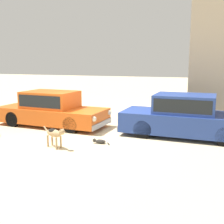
{
  "coord_description": "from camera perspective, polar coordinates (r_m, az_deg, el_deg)",
  "views": [
    {
      "loc": [
        4.36,
        -8.91,
        2.65
      ],
      "look_at": [
        0.94,
        0.2,
        0.9
      ],
      "focal_mm": 44.87,
      "sensor_mm": 36.0,
      "label": 1
    }
  ],
  "objects": [
    {
      "name": "ground_plane",
      "position": [
        10.27,
        -5.31,
        -4.81
      ],
      "size": [
        80.0,
        80.0,
        0.0
      ],
      "primitive_type": "plane",
      "color": "#CCB78E"
    },
    {
      "name": "parked_sedan_nearest",
      "position": [
        11.98,
        -12.25,
        0.65
      ],
      "size": [
        4.81,
        1.94,
        1.45
      ],
      "rotation": [
        0.0,
        0.0,
        -0.04
      ],
      "color": "#D15619",
      "rests_on": "ground_plane"
    },
    {
      "name": "parked_sedan_second",
      "position": [
        10.32,
        14.65,
        -0.79
      ],
      "size": [
        4.67,
        1.78,
        1.52
      ],
      "rotation": [
        0.0,
        0.0,
        -0.01
      ],
      "color": "navy",
      "rests_on": "ground_plane"
    },
    {
      "name": "stray_dog_spotted",
      "position": [
        8.89,
        -11.6,
        -4.27
      ],
      "size": [
        1.02,
        0.46,
        0.69
      ],
      "rotation": [
        0.0,
        0.0,
        5.93
      ],
      "color": "tan",
      "rests_on": "ground_plane"
    },
    {
      "name": "stray_cat",
      "position": [
        9.26,
        -2.55,
        -5.99
      ],
      "size": [
        0.63,
        0.2,
        0.16
      ],
      "rotation": [
        0.0,
        0.0,
        3.24
      ],
      "color": "#2D2B28",
      "rests_on": "ground_plane"
    }
  ]
}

